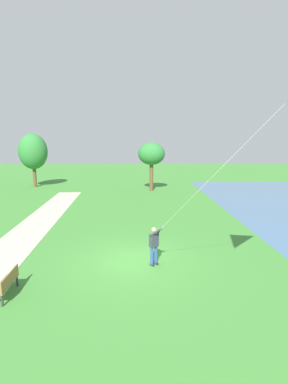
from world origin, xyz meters
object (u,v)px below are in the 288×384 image
(person_kite_flyer, at_px, (154,243))
(tree_lakeside_far, at_px, (33,152))
(park_bench_near_walkway, at_px, (7,282))
(tree_horizon_far, at_px, (151,154))

(person_kite_flyer, distance_m, tree_lakeside_far, 26.44)
(tree_lakeside_far, bearing_deg, person_kite_flyer, -58.74)
(park_bench_near_walkway, xyz_separation_m, tree_horizon_far, (6.04, 21.94, 3.59))
(park_bench_near_walkway, height_order, tree_horizon_far, tree_horizon_far)
(park_bench_near_walkway, distance_m, tree_lakeside_far, 26.50)
(person_kite_flyer, relative_size, park_bench_near_walkway, 1.20)
(park_bench_near_walkway, distance_m, tree_horizon_far, 23.03)
(tree_horizon_far, bearing_deg, person_kite_flyer, -91.92)
(person_kite_flyer, height_order, tree_lakeside_far, tree_lakeside_far)
(person_kite_flyer, bearing_deg, tree_horizon_far, 88.08)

